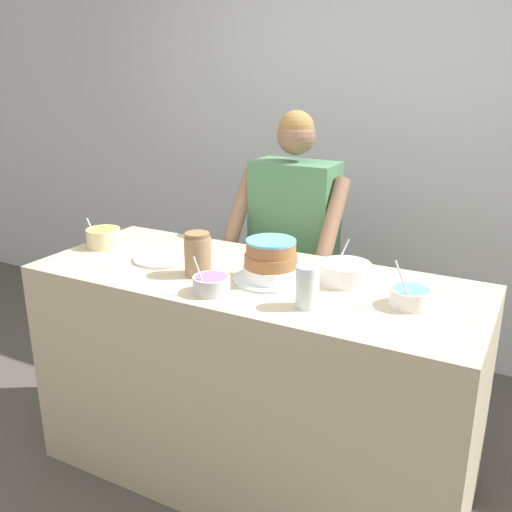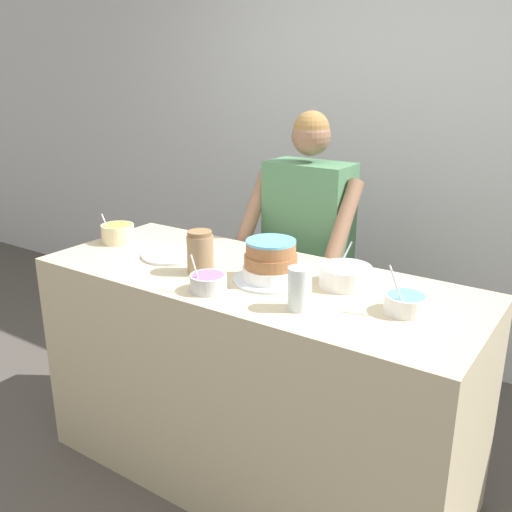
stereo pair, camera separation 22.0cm
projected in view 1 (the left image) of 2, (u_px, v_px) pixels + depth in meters
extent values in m
cube|color=silver|center=(369.00, 144.00, 3.40)|extent=(10.00, 0.05, 2.60)
cube|color=#C6B793|center=(253.00, 379.00, 2.43)|extent=(1.82, 0.72, 0.94)
cylinder|color=#2D2D38|center=(276.00, 332.00, 3.09)|extent=(0.12, 0.12, 0.74)
cylinder|color=#2D2D38|center=(308.00, 339.00, 3.00)|extent=(0.12, 0.12, 0.74)
cube|color=#4C7F56|center=(295.00, 218.00, 2.84)|extent=(0.41, 0.23, 0.56)
cylinder|color=#8E664C|center=(237.00, 220.00, 2.82)|extent=(0.07, 0.37, 0.48)
cylinder|color=#8E664C|center=(329.00, 232.00, 2.60)|extent=(0.07, 0.37, 0.48)
sphere|color=#8E664C|center=(296.00, 135.00, 2.71)|extent=(0.19, 0.19, 0.19)
sphere|color=olive|center=(297.00, 128.00, 2.70)|extent=(0.17, 0.17, 0.17)
cylinder|color=silver|center=(271.00, 279.00, 2.23)|extent=(0.30, 0.30, 0.01)
cylinder|color=white|center=(271.00, 272.00, 2.22)|extent=(0.22, 0.22, 0.05)
cylinder|color=#9E663D|center=(271.00, 260.00, 2.21)|extent=(0.21, 0.21, 0.05)
cylinder|color=#9E663D|center=(271.00, 248.00, 2.19)|extent=(0.19, 0.19, 0.05)
cylinder|color=#60B7E0|center=(271.00, 241.00, 2.18)|extent=(0.19, 0.19, 0.01)
cylinder|color=white|center=(410.00, 297.00, 1.99)|extent=(0.15, 0.15, 0.06)
cylinder|color=#60B7E0|center=(411.00, 291.00, 1.98)|extent=(0.13, 0.13, 0.01)
cylinder|color=silver|center=(404.00, 286.00, 1.93)|extent=(0.09, 0.03, 0.16)
cylinder|color=beige|center=(104.00, 238.00, 2.63)|extent=(0.15, 0.15, 0.09)
cylinder|color=#F2DB4C|center=(103.00, 230.00, 2.62)|extent=(0.13, 0.13, 0.01)
cylinder|color=silver|center=(94.00, 234.00, 2.58)|extent=(0.08, 0.02, 0.14)
cylinder|color=silver|center=(212.00, 285.00, 2.10)|extent=(0.14, 0.14, 0.06)
cylinder|color=#9E66B7|center=(211.00, 278.00, 2.09)|extent=(0.12, 0.12, 0.01)
cylinder|color=silver|center=(201.00, 277.00, 2.06)|extent=(0.08, 0.04, 0.13)
cylinder|color=white|center=(345.00, 273.00, 2.20)|extent=(0.20, 0.20, 0.08)
cylinder|color=white|center=(345.00, 265.00, 2.19)|extent=(0.17, 0.17, 0.01)
cylinder|color=silver|center=(341.00, 257.00, 2.26)|extent=(0.06, 0.04, 0.14)
cylinder|color=silver|center=(307.00, 287.00, 1.96)|extent=(0.08, 0.08, 0.15)
cylinder|color=silver|center=(165.00, 258.00, 2.47)|extent=(0.28, 0.28, 0.01)
cylinder|color=#9E7F5B|center=(198.00, 256.00, 2.27)|extent=(0.11, 0.11, 0.16)
cylinder|color=olive|center=(197.00, 235.00, 2.24)|extent=(0.10, 0.10, 0.02)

